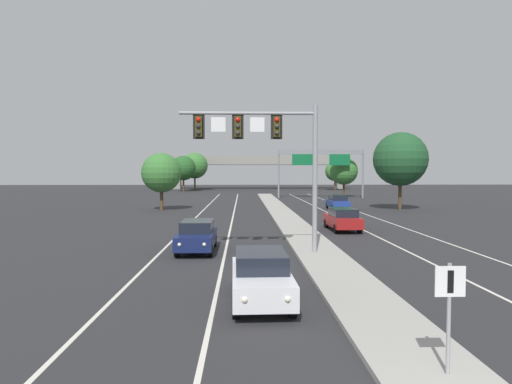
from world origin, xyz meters
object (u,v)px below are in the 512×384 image
object	(u,v)px
car_oncoming_white	(261,276)
tree_far_left_c	(195,166)
car_receding_blue	(338,202)
tree_far_right_a	(335,171)
car_oncoming_navy	(197,235)
tree_far_left_a	(183,168)
car_receding_red	(342,219)
median_sign_post	(449,302)
highway_sign_gantry	(321,158)
tree_far_right_b	(400,159)
tree_far_right_c	(344,171)
tree_far_left_b	(161,173)
overhead_signal_mast	(267,144)

from	to	relation	value
car_oncoming_white	tree_far_left_c	xyz separation A→B (m)	(-11.06, 83.46, 4.53)
car_receding_blue	tree_far_right_a	distance (m)	50.67
car_oncoming_navy	tree_far_left_a	distance (m)	69.23
car_oncoming_white	car_receding_red	distance (m)	17.84
tree_far_left_c	tree_far_left_a	size ratio (longest dim) A/B	1.12
median_sign_post	highway_sign_gantry	distance (m)	60.11
car_receding_red	tree_far_right_b	xyz separation A→B (m)	(9.88, 16.34, 4.61)
median_sign_post	tree_far_right_c	xyz separation A→B (m)	(12.16, 62.17, 2.58)
car_oncoming_navy	tree_far_right_c	bearing A→B (deg)	68.74
tree_far_left_c	tree_far_right_a	bearing A→B (deg)	-0.92
tree_far_right_c	tree_far_right_b	size ratio (longest dim) A/B	0.77
car_oncoming_white	tree_far_right_b	bearing A→B (deg)	63.79
tree_far_right_a	tree_far_left_c	bearing A→B (deg)	179.08
car_receding_blue	highway_sign_gantry	size ratio (longest dim) A/B	0.34
car_receding_blue	tree_far_right_b	distance (m)	8.09
car_receding_blue	tree_far_right_b	bearing A→B (deg)	-3.45
car_oncoming_white	car_receding_blue	size ratio (longest dim) A/B	1.01
tree_far_right_b	tree_far_left_c	distance (m)	57.36
median_sign_post	tree_far_right_b	xyz separation A→B (m)	(12.79, 38.50, 3.84)
tree_far_left_b	tree_far_left_c	size ratio (longest dim) A/B	0.74
median_sign_post	tree_far_left_c	size ratio (longest dim) A/B	0.27
median_sign_post	car_receding_red	world-z (taller)	median_sign_post
car_oncoming_white	tree_far_left_c	distance (m)	84.31
car_receding_blue	car_receding_red	bearing A→B (deg)	-100.98
car_oncoming_navy	tree_far_right_c	size ratio (longest dim) A/B	0.70
car_oncoming_navy	car_receding_blue	xyz separation A→B (m)	(12.56, 24.45, 0.00)
overhead_signal_mast	tree_far_left_b	size ratio (longest dim) A/B	1.18
car_oncoming_white	tree_far_right_c	distance (m)	58.89
car_receding_red	tree_far_right_a	size ratio (longest dim) A/B	0.71
tree_far_right_a	overhead_signal_mast	bearing A→B (deg)	-104.22
tree_far_left_b	highway_sign_gantry	bearing A→B (deg)	44.77
car_receding_red	tree_far_left_c	xyz separation A→B (m)	(-17.42, 66.79, 4.53)
overhead_signal_mast	tree_far_right_b	world-z (taller)	tree_far_right_b
median_sign_post	car_receding_blue	size ratio (longest dim) A/B	0.49
car_receding_red	tree_far_right_a	distance (m)	67.70
car_receding_blue	tree_far_left_b	distance (m)	19.09
tree_far_right_a	car_oncoming_white	bearing A→B (deg)	-103.35
highway_sign_gantry	tree_far_left_a	world-z (taller)	highway_sign_gantry
median_sign_post	car_oncoming_white	bearing A→B (deg)	122.20
overhead_signal_mast	median_sign_post	size ratio (longest dim) A/B	3.27
car_oncoming_navy	tree_far_left_b	bearing A→B (deg)	104.34
tree_far_left_c	tree_far_left_b	bearing A→B (deg)	-87.88
car_oncoming_navy	tree_far_left_c	distance (m)	75.07
tree_far_right_a	tree_far_right_b	bearing A→B (deg)	-93.94
highway_sign_gantry	car_oncoming_white	bearing A→B (deg)	-101.97
median_sign_post	tree_far_right_b	size ratio (longest dim) A/B	0.26
car_receding_red	tree_far_right_a	bearing A→B (deg)	78.64
car_oncoming_navy	tree_far_left_c	world-z (taller)	tree_far_left_c
overhead_signal_mast	tree_far_left_c	xyz separation A→B (m)	(-11.68, 75.74, -0.13)
overhead_signal_mast	tree_far_left_c	size ratio (longest dim) A/B	0.88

